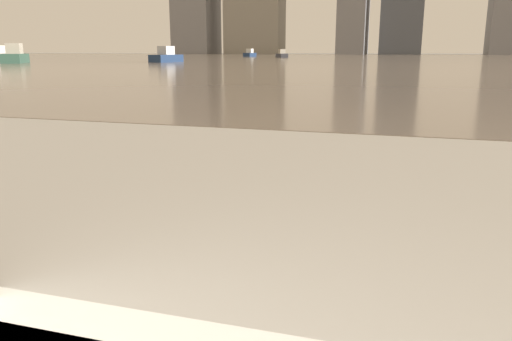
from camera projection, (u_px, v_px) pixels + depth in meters
harbor_water at (405, 59)px, 57.89m from camera, size 180.00×110.00×0.01m
harbor_boat_0 at (166, 56)px, 43.96m from camera, size 1.67×3.81×1.38m
harbor_boat_1 at (282, 55)px, 69.31m from camera, size 2.37×3.13×1.13m
harbor_boat_2 at (250, 54)px, 77.18m from camera, size 1.21×3.25×1.21m
harbor_boat_3 at (3, 55)px, 50.62m from camera, size 3.14×4.11×1.48m
harbor_boat_4 at (15, 56)px, 41.43m from camera, size 3.44×4.40×1.59m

